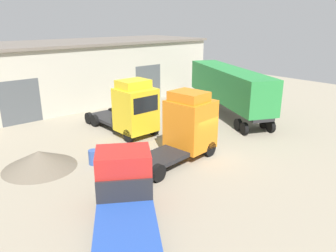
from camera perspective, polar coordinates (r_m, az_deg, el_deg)
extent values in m
plane|color=gray|center=(21.05, 5.99, -4.87)|extent=(60.00, 60.00, 0.00)
cube|color=#B7B2A3|center=(35.17, -16.66, 8.77)|extent=(29.48, 9.17, 5.78)
cube|color=#70665B|center=(34.84, -17.12, 13.66)|extent=(29.98, 9.67, 0.25)
cube|color=#4C5156|center=(28.97, -24.30, 3.80)|extent=(3.20, 0.08, 3.60)
cube|color=#4C5156|center=(34.77, -3.46, 7.56)|extent=(3.20, 0.08, 3.60)
cube|color=orange|center=(20.31, 3.91, 0.32)|extent=(2.66, 2.75, 3.03)
cube|color=orange|center=(19.68, 3.66, 5.16)|extent=(1.90, 2.27, 0.60)
cube|color=black|center=(21.02, 5.96, 2.61)|extent=(0.31, 2.10, 1.09)
cube|color=#232326|center=(18.52, -2.66, -6.10)|extent=(4.40, 2.46, 0.24)
cylinder|color=#B2B2B7|center=(19.62, -3.47, -5.20)|extent=(1.16, 0.68, 0.56)
cylinder|color=black|center=(21.90, 2.58, -2.49)|extent=(0.99, 0.41, 0.96)
cylinder|color=black|center=(20.65, 7.25, -3.94)|extent=(0.99, 0.41, 0.96)
cylinder|color=black|center=(18.88, -6.54, -6.11)|extent=(0.99, 0.41, 0.96)
cylinder|color=black|center=(17.42, -1.74, -8.18)|extent=(0.99, 0.41, 0.96)
cylinder|color=black|center=(18.36, -8.68, -6.93)|extent=(0.99, 0.41, 0.96)
cylinder|color=black|center=(16.86, -3.91, -9.16)|extent=(0.99, 0.41, 0.96)
cube|color=#28843D|center=(29.36, 10.50, 7.14)|extent=(7.62, 12.20, 2.75)
cube|color=#232326|center=(29.67, 10.33, 4.31)|extent=(6.95, 11.88, 0.24)
cube|color=#232326|center=(33.07, 6.10, 4.73)|extent=(0.21, 0.21, 1.11)
cube|color=#232326|center=(33.66, 8.66, 4.87)|extent=(0.21, 0.21, 1.11)
cylinder|color=black|center=(25.64, 12.11, 0.21)|extent=(0.68, 0.97, 0.94)
cylinder|color=black|center=(26.69, 16.33, 0.59)|extent=(0.68, 0.97, 0.94)
cylinder|color=black|center=(24.80, 13.14, -0.48)|extent=(0.68, 0.97, 0.94)
cylinder|color=black|center=(25.88, 17.45, -0.06)|extent=(0.68, 0.97, 0.94)
cube|color=red|center=(14.94, -7.71, -8.19)|extent=(3.04, 2.89, 2.20)
cube|color=black|center=(15.61, -7.83, -5.39)|extent=(1.74, 1.15, 0.88)
cube|color=#2347A3|center=(11.99, -7.12, -20.80)|extent=(5.36, 6.54, 0.20)
cube|color=#232326|center=(14.20, -7.57, -11.37)|extent=(2.09, 1.39, 1.10)
cylinder|color=black|center=(15.88, -11.43, -11.19)|extent=(0.81, 1.04, 1.04)
cylinder|color=black|center=(15.88, -3.71, -10.83)|extent=(0.81, 1.04, 1.04)
cube|color=yellow|center=(23.51, -5.63, 2.83)|extent=(2.54, 2.44, 3.08)
cube|color=yellow|center=(23.25, -6.06, 7.26)|extent=(2.12, 1.71, 0.60)
cube|color=black|center=(22.44, -3.91, 3.77)|extent=(2.10, 0.11, 1.11)
cube|color=#232326|center=(26.58, -9.82, 1.28)|extent=(2.06, 4.34, 0.24)
cylinder|color=#B2B2B7|center=(26.67, -7.30, 1.08)|extent=(0.58, 1.11, 0.56)
cylinder|color=black|center=(24.14, -2.57, -0.51)|extent=(0.31, 0.95, 0.94)
cylinder|color=black|center=(22.90, -6.84, -1.68)|extent=(0.31, 0.95, 0.94)
cylinder|color=black|center=(27.79, -8.73, 1.83)|extent=(0.31, 0.95, 0.94)
cylinder|color=black|center=(26.72, -12.66, 0.92)|extent=(0.31, 0.95, 0.94)
cylinder|color=black|center=(28.52, -9.72, 2.20)|extent=(0.31, 0.95, 0.94)
cylinder|color=black|center=(27.48, -13.59, 1.33)|extent=(0.31, 0.95, 0.94)
cone|color=#665B4C|center=(20.28, -21.51, -5.45)|extent=(4.18, 4.18, 1.03)
cylinder|color=#33519E|center=(19.88, -12.85, -5.31)|extent=(0.58, 0.58, 0.88)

